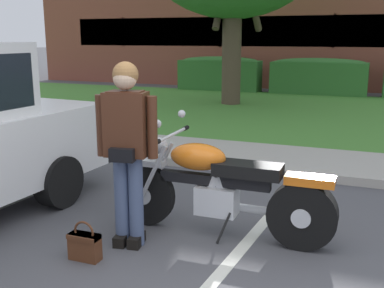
{
  "coord_description": "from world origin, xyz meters",
  "views": [
    {
      "loc": [
        1.16,
        -2.76,
        1.91
      ],
      "look_at": [
        -0.51,
        1.49,
        0.85
      ],
      "focal_mm": 43.19,
      "sensor_mm": 36.0,
      "label": 1
    }
  ],
  "objects_px": {
    "hedge_left": "(220,73)",
    "brick_building": "(343,34)",
    "rider_person": "(127,142)",
    "handbag": "(85,244)",
    "hedge_center_left": "(318,76)",
    "motorcycle": "(228,189)"
  },
  "relations": [
    {
      "from": "hedge_left",
      "to": "hedge_center_left",
      "type": "bearing_deg",
      "value": 0.0
    },
    {
      "from": "motorcycle",
      "to": "brick_building",
      "type": "bearing_deg",
      "value": 90.66
    },
    {
      "from": "motorcycle",
      "to": "rider_person",
      "type": "relative_size",
      "value": 1.31
    },
    {
      "from": "rider_person",
      "to": "handbag",
      "type": "height_order",
      "value": "rider_person"
    },
    {
      "from": "motorcycle",
      "to": "rider_person",
      "type": "xyz_separation_m",
      "value": [
        -0.81,
        -0.5,
        0.51
      ]
    },
    {
      "from": "rider_person",
      "to": "hedge_center_left",
      "type": "distance_m",
      "value": 12.35
    },
    {
      "from": "motorcycle",
      "to": "hedge_center_left",
      "type": "xyz_separation_m",
      "value": [
        -0.49,
        11.85,
        0.17
      ]
    },
    {
      "from": "handbag",
      "to": "brick_building",
      "type": "xyz_separation_m",
      "value": [
        0.81,
        18.91,
        1.88
      ]
    },
    {
      "from": "hedge_left",
      "to": "brick_building",
      "type": "bearing_deg",
      "value": 58.67
    },
    {
      "from": "rider_person",
      "to": "hedge_center_left",
      "type": "relative_size",
      "value": 0.55
    },
    {
      "from": "hedge_left",
      "to": "hedge_center_left",
      "type": "xyz_separation_m",
      "value": [
        3.45,
        0.0,
        -0.0
      ]
    },
    {
      "from": "rider_person",
      "to": "hedge_left",
      "type": "height_order",
      "value": "rider_person"
    },
    {
      "from": "hedge_left",
      "to": "rider_person",
      "type": "bearing_deg",
      "value": -75.75
    },
    {
      "from": "brick_building",
      "to": "rider_person",
      "type": "bearing_deg",
      "value": -91.87
    },
    {
      "from": "motorcycle",
      "to": "hedge_left",
      "type": "xyz_separation_m",
      "value": [
        -3.94,
        11.85,
        0.17
      ]
    },
    {
      "from": "rider_person",
      "to": "brick_building",
      "type": "height_order",
      "value": "brick_building"
    },
    {
      "from": "rider_person",
      "to": "hedge_center_left",
      "type": "height_order",
      "value": "rider_person"
    },
    {
      "from": "hedge_left",
      "to": "hedge_center_left",
      "type": "height_order",
      "value": "same"
    },
    {
      "from": "handbag",
      "to": "hedge_left",
      "type": "xyz_separation_m",
      "value": [
        -2.92,
        12.78,
        0.51
      ]
    },
    {
      "from": "hedge_left",
      "to": "brick_building",
      "type": "relative_size",
      "value": 0.12
    },
    {
      "from": "handbag",
      "to": "hedge_center_left",
      "type": "relative_size",
      "value": 0.12
    },
    {
      "from": "hedge_left",
      "to": "brick_building",
      "type": "height_order",
      "value": "brick_building"
    }
  ]
}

